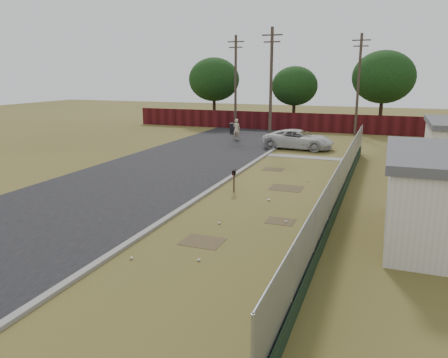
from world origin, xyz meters
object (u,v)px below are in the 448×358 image
at_px(mailbox, 234,174).
at_px(pedestrian, 237,129).
at_px(pickup_truck, 298,139).
at_px(fire_hydrant, 286,275).
at_px(trash_bin, 233,128).

bearing_deg(mailbox, pedestrian, 108.59).
distance_m(mailbox, pickup_truck, 13.33).
height_order(fire_hydrant, pickup_truck, pickup_truck).
bearing_deg(pedestrian, pickup_truck, 162.51).
xyz_separation_m(fire_hydrant, mailbox, (-4.53, 8.73, 0.50)).
height_order(pedestrian, trash_bin, pedestrian).
distance_m(pickup_truck, trash_bin, 9.89).
bearing_deg(fire_hydrant, mailbox, 117.41).
height_order(fire_hydrant, trash_bin, trash_bin).
bearing_deg(pedestrian, trash_bin, -57.86).
relative_size(fire_hydrant, pedestrian, 0.45).
distance_m(fire_hydrant, pickup_truck, 22.42).
relative_size(pickup_truck, pedestrian, 2.94).
distance_m(mailbox, trash_bin, 20.97).
xyz_separation_m(fire_hydrant, pedestrian, (-9.97, 24.90, 0.52)).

